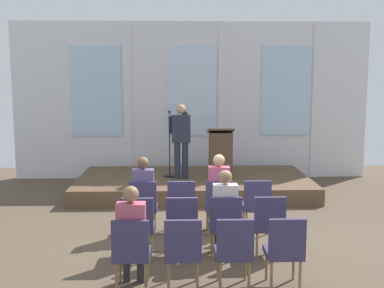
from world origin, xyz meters
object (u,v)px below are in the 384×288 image
object	(u,v)px
chair_r0_c2	(219,203)
chair_r2_c3	(285,248)
chair_r0_c1	(181,203)
audience_r2_c0	(132,232)
mic_stand	(170,162)
audience_r1_c2	(225,208)
chair_r1_c0	(138,223)
audience_r0_c2	(219,189)
chair_r2_c2	(234,248)
chair_r0_c0	(143,204)
chair_r1_c3	(268,222)
speaker	(181,136)
chair_r1_c1	(182,223)
chair_r1_c2	(225,222)
chair_r0_c3	(256,203)
audience_r0_c0	(144,191)
lectern	(221,154)
chair_r2_c1	(183,249)
chair_r2_c0	(131,249)

from	to	relation	value
chair_r0_c2	chair_r2_c3	size ratio (longest dim) A/B	1.00
chair_r0_c1	audience_r2_c0	size ratio (longest dim) A/B	0.71
mic_stand	audience_r1_c2	bearing A→B (deg)	-77.73
chair_r1_c0	chair_r2_c3	xyz separation A→B (m)	(1.93, -1.08, 0.00)
audience_r0_c2	chair_r2_c2	size ratio (longest dim) A/B	1.46
chair_r0_c2	audience_r1_c2	bearing A→B (deg)	-90.00
chair_r0_c0	chair_r2_c3	world-z (taller)	same
chair_r1_c3	speaker	bearing A→B (deg)	107.80
chair_r1_c1	chair_r1_c2	world-z (taller)	same
chair_r0_c2	chair_r1_c0	distance (m)	1.68
mic_stand	chair_r0_c3	world-z (taller)	mic_stand
audience_r0_c0	chair_r1_c3	distance (m)	2.26
chair_r0_c3	chair_r1_c0	xyz separation A→B (m)	(-1.93, -1.08, 0.00)
mic_stand	lectern	bearing A→B (deg)	-5.92
chair_r2_c1	chair_r1_c2	bearing A→B (deg)	59.31
chair_r0_c1	audience_r0_c2	world-z (taller)	audience_r0_c2
speaker	chair_r2_c0	xyz separation A→B (m)	(-0.67, -5.01, -0.81)
chair_r1_c0	chair_r1_c3	world-z (taller)	same
lectern	chair_r1_c1	size ratio (longest dim) A/B	1.23
lectern	chair_r2_c2	xyz separation A→B (m)	(-0.30, -5.09, -0.38)
chair_r0_c0	audience_r1_c2	distance (m)	1.64
chair_r2_c0	chair_r2_c1	size ratio (longest dim) A/B	1.00
mic_stand	chair_r2_c1	size ratio (longest dim) A/B	1.65
audience_r0_c2	lectern	bearing A→B (deg)	84.07
chair_r0_c3	lectern	bearing A→B (deg)	96.76
chair_r2_c3	audience_r2_c0	bearing A→B (deg)	177.60
lectern	chair_r0_c2	xyz separation A→B (m)	(-0.30, -2.93, -0.38)
chair_r0_c0	audience_r2_c0	xyz separation A→B (m)	(0.00, -2.09, 0.20)
chair_r2_c3	audience_r0_c0	bearing A→B (deg)	130.64
chair_r2_c0	lectern	bearing A→B (deg)	72.75
chair_r1_c1	chair_r2_c0	distance (m)	1.26
speaker	audience_r1_c2	size ratio (longest dim) A/B	1.30
chair_r0_c1	chair_r2_c3	bearing A→B (deg)	-59.31
chair_r1_c0	chair_r1_c2	distance (m)	1.29
mic_stand	chair_r1_c3	world-z (taller)	mic_stand
chair_r0_c0	chair_r2_c1	distance (m)	2.26
audience_r1_c2	audience_r0_c2	bearing A→B (deg)	90.00
chair_r0_c2	chair_r1_c2	bearing A→B (deg)	-90.00
mic_stand	chair_r1_c2	bearing A→B (deg)	-77.97
chair_r1_c2	audience_r1_c2	bearing A→B (deg)	90.00
chair_r2_c0	chair_r2_c1	distance (m)	0.64
chair_r2_c2	chair_r2_c3	world-z (taller)	same
chair_r0_c2	audience_r1_c2	size ratio (longest dim) A/B	0.72
mic_stand	chair_r2_c3	distance (m)	5.43
lectern	chair_r0_c1	bearing A→B (deg)	-107.79
chair_r2_c3	audience_r0_c2	bearing A→B (deg)	105.98
speaker	chair_r2_c2	world-z (taller)	speaker
audience_r2_c0	audience_r1_c2	bearing A→B (deg)	40.14
speaker	audience_r1_c2	xyz separation A→B (m)	(0.62, -3.85, -0.62)
lectern	chair_r2_c1	bearing A→B (deg)	-100.45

